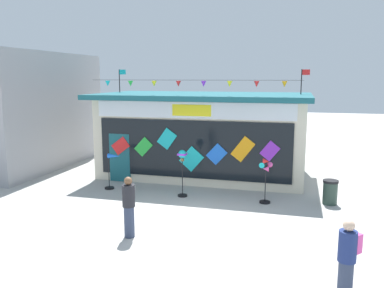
% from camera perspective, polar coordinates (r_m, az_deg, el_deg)
% --- Properties ---
extents(ground_plane, '(80.00, 80.00, 0.00)m').
position_cam_1_polar(ground_plane, '(12.03, -0.58, -11.30)').
color(ground_plane, '#ADAAA5').
extents(kite_shop_building, '(8.98, 5.05, 4.65)m').
position_cam_1_polar(kite_shop_building, '(17.49, 1.79, 1.48)').
color(kite_shop_building, beige).
rests_on(kite_shop_building, ground_plane).
extents(wind_spinner_far_left, '(0.68, 0.37, 1.41)m').
position_cam_1_polar(wind_spinner_far_left, '(15.55, -11.42, -3.18)').
color(wind_spinner_far_left, black).
rests_on(wind_spinner_far_left, ground_plane).
extents(wind_spinner_left, '(0.35, 0.35, 1.72)m').
position_cam_1_polar(wind_spinner_left, '(14.24, -1.40, -2.69)').
color(wind_spinner_left, black).
rests_on(wind_spinner_left, ground_plane).
extents(wind_spinner_center_left, '(0.45, 0.37, 1.57)m').
position_cam_1_polar(wind_spinner_center_left, '(13.74, 10.56, -4.24)').
color(wind_spinner_center_left, black).
rests_on(wind_spinner_center_left, ground_plane).
extents(person_near_camera, '(0.45, 0.47, 1.68)m').
position_cam_1_polar(person_near_camera, '(8.33, 21.47, -15.23)').
color(person_near_camera, '#333D56').
rests_on(person_near_camera, ground_plane).
extents(person_mid_plaza, '(0.34, 0.34, 1.68)m').
position_cam_1_polar(person_mid_plaza, '(10.90, -9.09, -8.90)').
color(person_mid_plaza, '#333D56').
rests_on(person_mid_plaza, ground_plane).
extents(trash_bin, '(0.52, 0.52, 0.84)m').
position_cam_1_polar(trash_bin, '(14.38, 19.29, -6.55)').
color(trash_bin, '#2D4238').
rests_on(trash_bin, ground_plane).
extents(neighbour_building, '(5.17, 7.73, 5.43)m').
position_cam_1_polar(neighbour_building, '(21.21, -24.13, 4.50)').
color(neighbour_building, '#99999E').
rests_on(neighbour_building, ground_plane).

